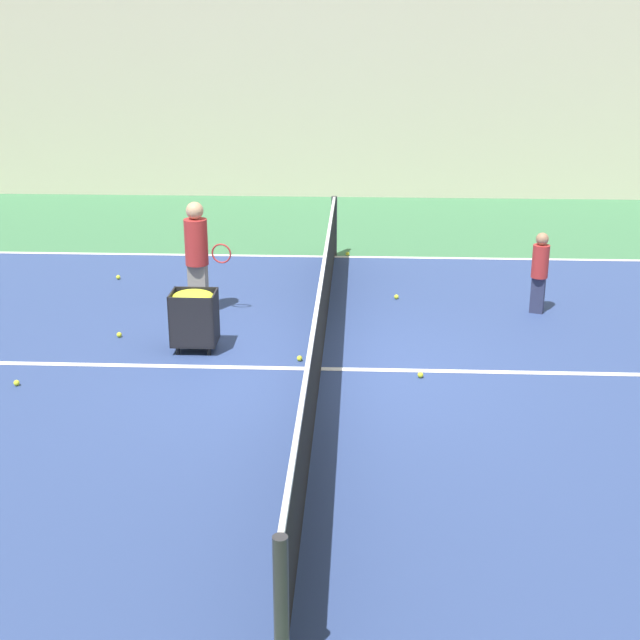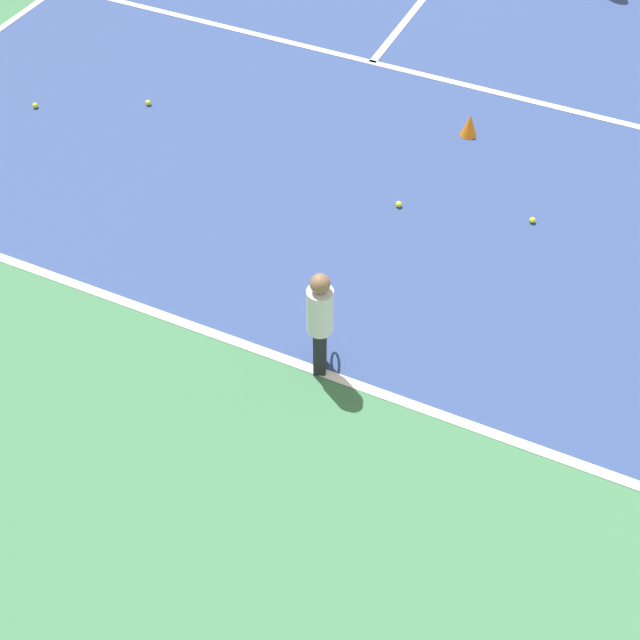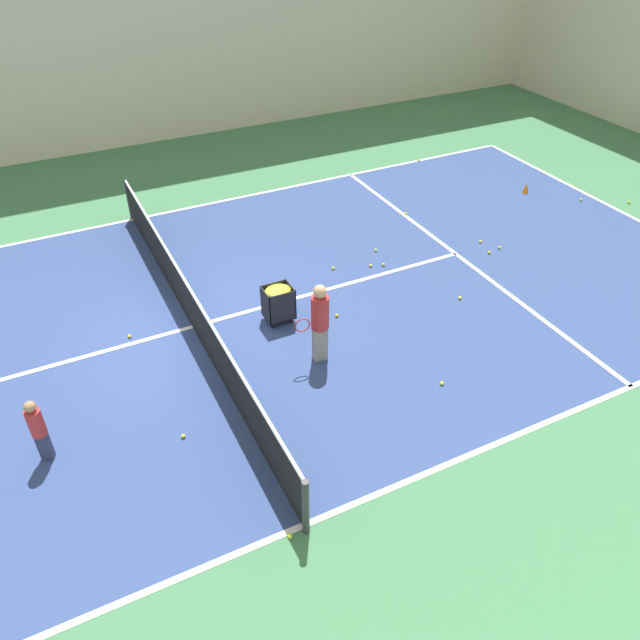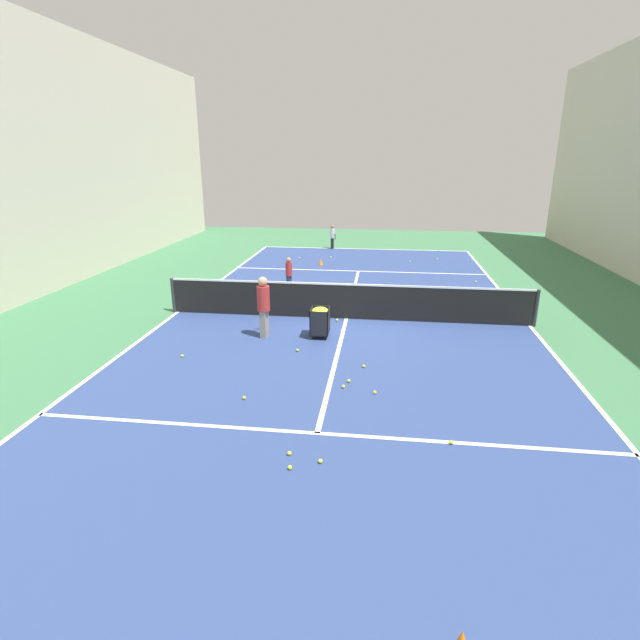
{
  "view_description": "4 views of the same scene",
  "coord_description": "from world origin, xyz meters",
  "px_view_note": "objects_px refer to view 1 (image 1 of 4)",
  "views": [
    {
      "loc": [
        -9.85,
        -0.47,
        4.1
      ],
      "look_at": [
        0.0,
        0.0,
        0.63
      ],
      "focal_mm": 50.0,
      "sensor_mm": 36.0,
      "label": 1
    },
    {
      "loc": [
        3.86,
        -16.26,
        6.29
      ],
      "look_at": [
        1.62,
        -11.45,
        0.65
      ],
      "focal_mm": 50.0,
      "sensor_mm": 36.0,
      "label": 2
    },
    {
      "loc": [
        9.85,
        -2.12,
        7.37
      ],
      "look_at": [
        1.98,
        1.8,
        0.88
      ],
      "focal_mm": 35.0,
      "sensor_mm": 36.0,
      "label": 3
    },
    {
      "loc": [
        -1.0,
        13.65,
        4.45
      ],
      "look_at": [
        0.56,
        1.6,
        0.46
      ],
      "focal_mm": 28.0,
      "sensor_mm": 36.0,
      "label": 4
    }
  ],
  "objects_px": {
    "tennis_net": "(320,327)",
    "child_midcourt": "(540,267)",
    "coach_at_net": "(197,251)",
    "ball_cart": "(194,309)"
  },
  "relations": [
    {
      "from": "tennis_net",
      "to": "child_midcourt",
      "type": "relative_size",
      "value": 8.99
    },
    {
      "from": "tennis_net",
      "to": "child_midcourt",
      "type": "distance_m",
      "value": 3.72
    },
    {
      "from": "coach_at_net",
      "to": "tennis_net",
      "type": "bearing_deg",
      "value": -39.69
    },
    {
      "from": "child_midcourt",
      "to": "ball_cart",
      "type": "height_order",
      "value": "child_midcourt"
    },
    {
      "from": "tennis_net",
      "to": "ball_cart",
      "type": "xyz_separation_m",
      "value": [
        0.56,
        1.6,
        0.01
      ]
    },
    {
      "from": "coach_at_net",
      "to": "child_midcourt",
      "type": "bearing_deg",
      "value": 11.17
    },
    {
      "from": "coach_at_net",
      "to": "ball_cart",
      "type": "relative_size",
      "value": 2.03
    },
    {
      "from": "tennis_net",
      "to": "ball_cart",
      "type": "bearing_deg",
      "value": 70.69
    },
    {
      "from": "tennis_net",
      "to": "coach_at_net",
      "type": "relative_size",
      "value": 6.53
    },
    {
      "from": "coach_at_net",
      "to": "child_midcourt",
      "type": "xyz_separation_m",
      "value": [
        0.26,
        -4.77,
        -0.25
      ]
    }
  ]
}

